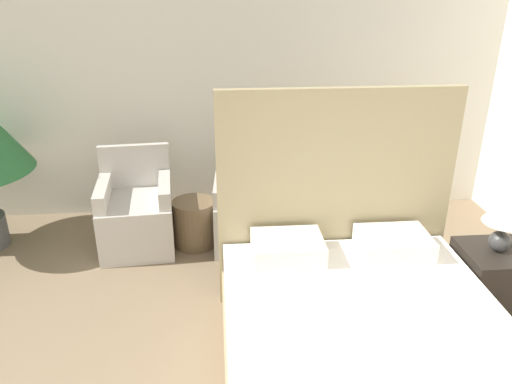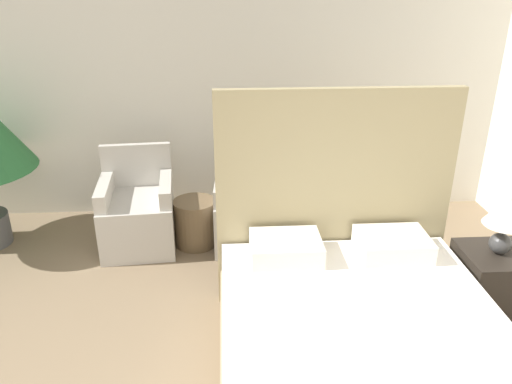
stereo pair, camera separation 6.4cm
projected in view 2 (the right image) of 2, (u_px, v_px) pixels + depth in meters
name	position (u px, v px, depth m)	size (l,w,h in m)	color
wall_back	(216.00, 68.00, 4.72)	(10.00, 0.06, 2.90)	silver
bed	(364.00, 352.00, 2.82)	(1.66, 2.17, 1.60)	#8C7A5B
armchair_near_window_left	(138.00, 216.00, 4.45)	(0.68, 0.72, 0.87)	#B7B2A8
armchair_near_window_right	(251.00, 213.00, 4.51)	(0.66, 0.71, 0.87)	#B7B2A8
nightstand	(495.00, 283.00, 3.54)	(0.52, 0.47, 0.50)	black
table_lamp	(506.00, 216.00, 3.33)	(0.29, 0.29, 0.43)	#333333
side_table	(195.00, 222.00, 4.49)	(0.38, 0.38, 0.43)	brown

